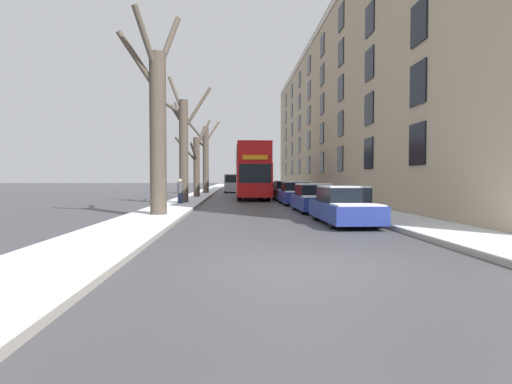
{
  "coord_description": "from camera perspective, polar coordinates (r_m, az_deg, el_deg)",
  "views": [
    {
      "loc": [
        -1.51,
        -7.44,
        1.65
      ],
      "look_at": [
        0.09,
        20.56,
        0.73
      ],
      "focal_mm": 28.0,
      "sensor_mm": 36.0,
      "label": 1
    }
  ],
  "objects": [
    {
      "name": "double_decker_bus",
      "position": [
        33.44,
        -0.63,
        3.28
      ],
      "size": [
        2.56,
        10.82,
        4.38
      ],
      "color": "red",
      "rests_on": "ground"
    },
    {
      "name": "parked_car_4",
      "position": [
        37.39,
        2.93,
        0.33
      ],
      "size": [
        1.83,
        4.09,
        1.39
      ],
      "color": "maroon",
      "rests_on": "ground"
    },
    {
      "name": "pedestrian_left_sidewalk",
      "position": [
        24.84,
        -10.77,
        0.14
      ],
      "size": [
        0.36,
        0.36,
        1.66
      ],
      "rotation": [
        0.0,
        0.0,
        6.16
      ],
      "color": "navy",
      "rests_on": "ground"
    },
    {
      "name": "bare_tree_left_2",
      "position": [
        34.15,
        -8.51,
        4.09
      ],
      "size": [
        2.84,
        2.84,
        6.75
      ],
      "color": "#4C4238",
      "rests_on": "ground"
    },
    {
      "name": "sidewalk_right",
      "position": [
        60.8,
        2.73,
        0.39
      ],
      "size": [
        2.46,
        130.0,
        0.16
      ],
      "color": "gray",
      "rests_on": "ground"
    },
    {
      "name": "sidewalk_left",
      "position": [
        60.55,
        -6.42,
        0.37
      ],
      "size": [
        2.46,
        130.0,
        0.16
      ],
      "color": "gray",
      "rests_on": "ground"
    },
    {
      "name": "bare_tree_left_1",
      "position": [
        26.22,
        -10.38,
        6.86
      ],
      "size": [
        3.79,
        2.49,
        8.51
      ],
      "color": "#4C4238",
      "rests_on": "ground"
    },
    {
      "name": "parked_car_2",
      "position": [
        25.99,
        5.67,
        -0.24
      ],
      "size": [
        1.86,
        4.57,
        1.51
      ],
      "color": "navy",
      "rests_on": "ground"
    },
    {
      "name": "parked_car_3",
      "position": [
        31.44,
        4.11,
        0.11
      ],
      "size": [
        1.7,
        4.56,
        1.5
      ],
      "color": "slate",
      "rests_on": "ground"
    },
    {
      "name": "parked_car_1",
      "position": [
        20.17,
        8.29,
        -0.96
      ],
      "size": [
        1.8,
        4.26,
        1.43
      ],
      "color": "navy",
      "rests_on": "ground"
    },
    {
      "name": "parked_car_0",
      "position": [
        15.01,
        12.36,
        -2.0
      ],
      "size": [
        1.71,
        4.55,
        1.4
      ],
      "color": "navy",
      "rests_on": "ground"
    },
    {
      "name": "terrace_facade_right",
      "position": [
        39.09,
        15.04,
        10.72
      ],
      "size": [
        9.1,
        53.69,
        15.4
      ],
      "color": "tan",
      "rests_on": "ground"
    },
    {
      "name": "bare_tree_left_3",
      "position": [
        43.42,
        -7.22,
        4.95
      ],
      "size": [
        3.43,
        2.69,
        8.1
      ],
      "color": "#4C4238",
      "rests_on": "ground"
    },
    {
      "name": "ground_plane",
      "position": [
        7.77,
        8.16,
        -10.4
      ],
      "size": [
        320.0,
        320.0,
        0.0
      ],
      "primitive_type": "plane",
      "color": "#424247"
    },
    {
      "name": "bare_tree_left_0",
      "position": [
        17.48,
        -13.94,
        9.34
      ],
      "size": [
        2.58,
        2.37,
        8.82
      ],
      "color": "#4C4238",
      "rests_on": "ground"
    },
    {
      "name": "oncoming_van",
      "position": [
        49.08,
        -3.3,
        1.34
      ],
      "size": [
        2.06,
        5.09,
        2.2
      ],
      "color": "#9EA3AD",
      "rests_on": "ground"
    }
  ]
}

